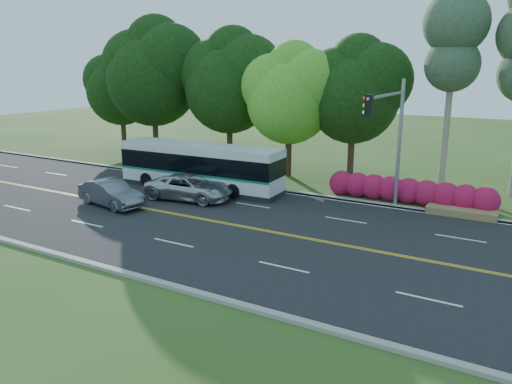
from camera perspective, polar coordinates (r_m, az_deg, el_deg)
The scene contains 12 objects.
ground at distance 25.01m, azimuth -3.45°, elevation -3.64°, with size 120.00×120.00×0.00m, color #2C4617.
road at distance 25.01m, azimuth -3.45°, elevation -3.61°, with size 60.00×14.00×0.02m, color black.
curb_north at distance 30.96m, azimuth 3.83°, elevation 0.07°, with size 60.00×0.30×0.15m, color #9A958B.
curb_south at distance 19.80m, azimuth -15.02°, elevation -8.89°, with size 60.00×0.30×0.15m, color #9A958B.
grass_verge at distance 32.59m, azimuth 5.27°, elevation 0.72°, with size 60.00×4.00×0.10m, color #2C4617.
lane_markings at distance 25.05m, azimuth -3.63°, elevation -3.55°, with size 57.60×13.82×0.00m.
tree_row at distance 36.82m, azimuth 0.14°, elevation 12.86°, with size 44.70×9.10×13.84m.
bougainvillea_hedge at distance 29.44m, azimuth 17.37°, elevation -0.04°, with size 9.50×2.25×1.50m.
traffic_signal at distance 26.26m, azimuth 15.19°, elevation 7.21°, with size 0.42×6.10×7.00m.
transit_bus at distance 31.67m, azimuth -6.41°, elevation 2.84°, with size 10.93×2.76×2.84m.
sedan at distance 28.96m, azimuth -16.23°, elevation -0.14°, with size 1.53×4.38×1.44m, color slate.
suv at distance 29.42m, azimuth -7.61°, elevation 0.54°, with size 2.39×5.19×1.44m, color #B7B9BC.
Camera 1 is at (13.15, -19.81, 7.76)m, focal length 35.00 mm.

